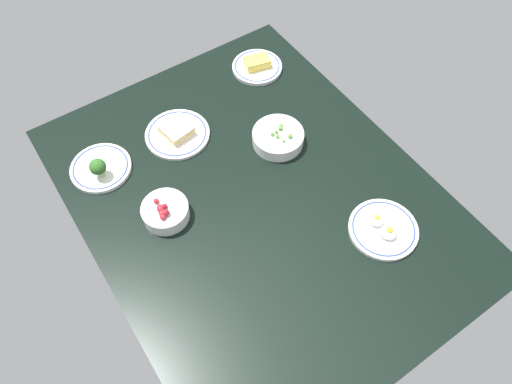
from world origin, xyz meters
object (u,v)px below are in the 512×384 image
Objects in this scene: plate_sandwich at (177,133)px; bowl_peas at (278,137)px; plate_eggs at (383,229)px; plate_broccoli at (100,168)px; plate_cheese at (257,66)px; bowl_berries at (165,211)px.

bowl_peas reaches higher than plate_sandwich.
plate_eggs is at bearing -172.07° from bowl_peas.
plate_broccoli reaches higher than plate_sandwich.
plate_broccoli is at bearing 88.85° from plate_sandwich.
plate_cheese is at bearing -5.73° from plate_eggs.
plate_cheese is (32.17, -13.67, -1.16)cm from bowl_peas.
bowl_berries reaches higher than bowl_peas.
plate_broccoli is (21.22, 52.31, -0.57)cm from bowl_peas.
plate_broccoli is (-10.95, 65.98, 0.59)cm from plate_cheese.
plate_eggs reaches higher than plate_cheese.
plate_eggs is 1.44× the size of bowl_berries.
plate_cheese is at bearing -73.71° from plate_sandwich.
plate_sandwich is at bearing 51.10° from bowl_peas.
bowl_peas is 0.88× the size of plate_broccoli.
plate_sandwich is 1.26× the size of bowl_peas.
bowl_berries reaches higher than plate_eggs.
plate_cheese is at bearing -23.02° from bowl_peas.
plate_broccoli is at bearing 19.45° from bowl_berries.
plate_sandwich is 40.95cm from plate_cheese.
bowl_peas is at bearing 156.98° from plate_cheese.
plate_eggs is 62.96cm from bowl_berries.
plate_broccoli is at bearing 42.02° from plate_eggs.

